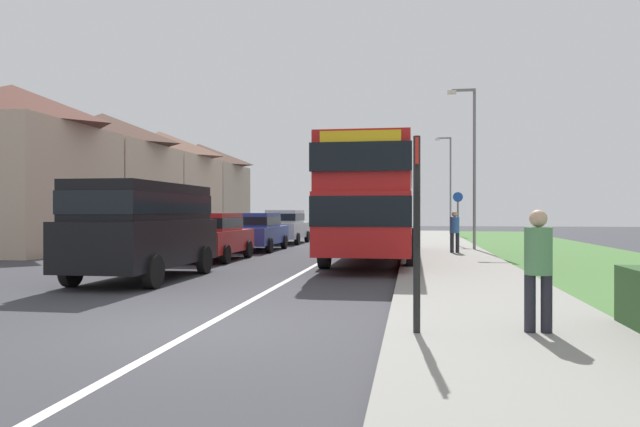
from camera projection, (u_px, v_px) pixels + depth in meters
name	position (u px, v px, depth m)	size (l,w,h in m)	color
ground_plane	(199.00, 330.00, 8.13)	(120.00, 120.00, 0.00)	#38383D
lane_marking_centre	(304.00, 271.00, 16.03)	(0.14, 60.00, 0.01)	silver
pavement_near_side	(468.00, 281.00, 13.40)	(3.20, 68.00, 0.12)	gray
double_decker_bus	(374.00, 197.00, 19.70)	(2.80, 11.02, 3.70)	red
parked_van_black	(144.00, 223.00, 14.10)	(2.11, 4.96, 2.32)	black
parked_car_red	(211.00, 234.00, 19.64)	(1.97, 4.08, 1.60)	#B21E1E
parked_car_blue	(257.00, 230.00, 24.64)	(1.93, 4.43, 1.59)	navy
parked_car_silver	(286.00, 225.00, 30.22)	(1.91, 4.42, 1.72)	#B7B7BC
pedestrian_at_stop	(538.00, 265.00, 7.36)	(0.34, 0.34, 1.67)	#23232D
pedestrian_walking_away	(455.00, 230.00, 21.73)	(0.34, 0.34, 1.67)	#23232D
bus_stop_sign	(417.00, 220.00, 7.36)	(0.09, 0.52, 2.60)	black
cycle_route_sign	(458.00, 217.00, 26.03)	(0.44, 0.08, 2.52)	slate
street_lamp_mid	(471.00, 157.00, 23.69)	(1.14, 0.20, 6.64)	slate
street_lamp_far	(449.00, 179.00, 40.30)	(1.14, 0.20, 6.79)	slate
house_terrace_far_side	(134.00, 182.00, 33.62)	(6.09, 27.45, 6.74)	#C1A88E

